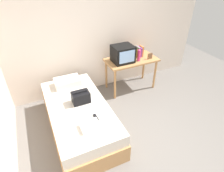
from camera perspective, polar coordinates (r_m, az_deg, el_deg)
name	(u,v)px	position (r m, az deg, el deg)	size (l,w,h in m)	color
ground_plane	(142,143)	(3.42, 8.99, -16.63)	(8.00, 8.00, 0.00)	slate
wall_back	(97,34)	(4.18, -4.65, 15.47)	(5.20, 0.10, 2.60)	beige
bed	(79,117)	(3.47, -9.93, -9.24)	(1.00, 2.00, 0.55)	#B27F4C
desk	(131,63)	(4.33, 5.85, 6.93)	(1.16, 0.60, 0.76)	#B27F4C
tv	(123,54)	(4.09, 3.29, 9.68)	(0.44, 0.39, 0.36)	black
water_bottle	(139,55)	(4.18, 8.14, 9.14)	(0.07, 0.07, 0.25)	#E53372
book_row	(139,52)	(4.39, 8.11, 10.21)	(0.17, 0.16, 0.24)	gold
picture_frame	(150,56)	(4.33, 11.44, 8.88)	(0.11, 0.02, 0.14)	brown
pillow	(67,82)	(3.81, -13.33, 1.20)	(0.49, 0.32, 0.14)	silver
handbag	(81,97)	(3.29, -9.43, -3.39)	(0.30, 0.20, 0.22)	black
magazine	(75,117)	(3.06, -11.11, -9.30)	(0.21, 0.29, 0.01)	white
remote_dark	(96,117)	(3.01, -4.90, -9.44)	(0.04, 0.16, 0.02)	black
folded_towel	(90,126)	(2.85, -6.65, -11.90)	(0.28, 0.22, 0.07)	white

